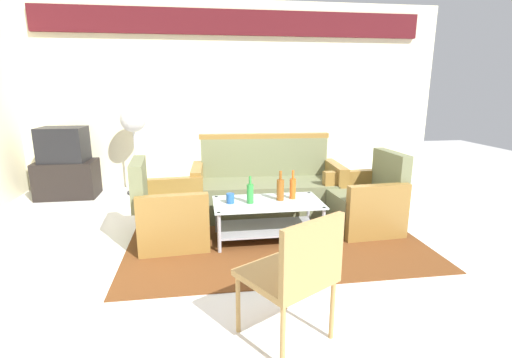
# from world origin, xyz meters

# --- Properties ---
(ground_plane) EXTENTS (14.00, 14.00, 0.00)m
(ground_plane) POSITION_xyz_m (0.00, 0.00, 0.00)
(ground_plane) COLOR white
(wall_back) EXTENTS (6.52, 0.19, 2.80)m
(wall_back) POSITION_xyz_m (0.00, 3.05, 1.48)
(wall_back) COLOR beige
(wall_back) RESTS_ON ground
(rug) EXTENTS (2.95, 2.19, 0.01)m
(rug) POSITION_xyz_m (0.14, 0.71, 0.01)
(rug) COLOR brown
(rug) RESTS_ON ground
(couch) EXTENTS (1.83, 0.82, 0.96)m
(couch) POSITION_xyz_m (0.21, 1.41, 0.32)
(couch) COLOR #6B704C
(couch) RESTS_ON rug
(armchair_left) EXTENTS (0.75, 0.80, 0.85)m
(armchair_left) POSITION_xyz_m (-0.92, 0.69, 0.29)
(armchair_left) COLOR #6B704C
(armchair_left) RESTS_ON rug
(armchair_right) EXTENTS (0.74, 0.79, 0.85)m
(armchair_right) POSITION_xyz_m (1.20, 0.75, 0.29)
(armchair_right) COLOR #6B704C
(armchair_right) RESTS_ON rug
(coffee_table) EXTENTS (1.10, 0.60, 0.40)m
(coffee_table) POSITION_xyz_m (0.07, 0.59, 0.27)
(coffee_table) COLOR silver
(coffee_table) RESTS_ON rug
(bottle_orange) EXTENTS (0.06, 0.06, 0.30)m
(bottle_orange) POSITION_xyz_m (0.35, 0.67, 0.52)
(bottle_orange) COLOR #D85919
(bottle_orange) RESTS_ON coffee_table
(bottle_brown) EXTENTS (0.08, 0.08, 0.31)m
(bottle_brown) POSITION_xyz_m (0.21, 0.63, 0.53)
(bottle_brown) COLOR brown
(bottle_brown) RESTS_ON coffee_table
(bottle_green) EXTENTS (0.07, 0.07, 0.28)m
(bottle_green) POSITION_xyz_m (-0.11, 0.58, 0.52)
(bottle_green) COLOR #2D8C38
(bottle_green) RESTS_ON coffee_table
(cup) EXTENTS (0.08, 0.08, 0.10)m
(cup) POSITION_xyz_m (-0.31, 0.60, 0.46)
(cup) COLOR #2659A5
(cup) RESTS_ON coffee_table
(tv_stand) EXTENTS (0.80, 0.50, 0.52)m
(tv_stand) POSITION_xyz_m (-2.48, 2.55, 0.26)
(tv_stand) COLOR black
(tv_stand) RESTS_ON ground
(television) EXTENTS (0.62, 0.47, 0.48)m
(television) POSITION_xyz_m (-2.48, 2.55, 0.76)
(television) COLOR black
(television) RESTS_ON tv_stand
(pedestal_fan) EXTENTS (0.36, 0.36, 1.27)m
(pedestal_fan) POSITION_xyz_m (-1.53, 2.60, 1.01)
(pedestal_fan) COLOR #2D2D33
(pedestal_fan) RESTS_ON ground
(wicker_chair) EXTENTS (0.66, 0.66, 0.84)m
(wicker_chair) POSITION_xyz_m (-0.05, -1.02, 0.49)
(wicker_chair) COLOR #AD844C
(wicker_chair) RESTS_ON ground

